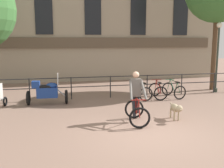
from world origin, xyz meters
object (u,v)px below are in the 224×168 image
parked_motorcycle (47,92)px  street_lamp (218,53)px  dog (176,109)px  parked_bicycle_mid_left (158,91)px  cyclist_with_bike (136,100)px  parked_bicycle_mid_right (174,90)px  parked_bicycle_near_lamp (142,91)px

parked_motorcycle → street_lamp: (8.78, 0.96, 1.52)m
dog → parked_bicycle_mid_left: parked_bicycle_mid_left is taller
cyclist_with_bike → parked_bicycle_mid_right: (2.97, 3.35, -0.41)m
parked_bicycle_near_lamp → parked_bicycle_mid_left: (0.81, 0.00, 0.00)m
parked_motorcycle → street_lamp: size_ratio=0.48×
dog → parked_bicycle_mid_right: bearing=69.4°
cyclist_with_bike → parked_bicycle_mid_left: bearing=65.6°
cyclist_with_bike → parked_motorcycle: size_ratio=0.97×
street_lamp → parked_bicycle_mid_left: bearing=-167.6°
parked_motorcycle → parked_bicycle_mid_left: 5.15m
parked_bicycle_near_lamp → parked_bicycle_mid_left: size_ratio=0.96×
parked_motorcycle → parked_bicycle_mid_right: size_ratio=1.47×
parked_bicycle_mid_left → parked_bicycle_mid_right: (0.82, 0.00, 0.00)m
parked_bicycle_mid_right → street_lamp: bearing=-172.4°
parked_bicycle_near_lamp → parked_bicycle_mid_right: same height
parked_bicycle_near_lamp → parked_bicycle_mid_left: 0.81m
parked_bicycle_mid_left → street_lamp: (3.64, 0.80, 1.72)m
dog → parked_motorcycle: (-4.39, 3.28, 0.16)m
dog → parked_bicycle_near_lamp: 3.45m
parked_motorcycle → parked_bicycle_near_lamp: parked_motorcycle is taller
parked_motorcycle → parked_bicycle_near_lamp: size_ratio=1.54×
parked_motorcycle → parked_bicycle_mid_left: bearing=-84.9°
street_lamp → parked_bicycle_near_lamp: bearing=-169.8°
cyclist_with_bike → dog: 1.45m
parked_bicycle_near_lamp → cyclist_with_bike: bearing=65.4°
dog → parked_bicycle_mid_right: 3.79m
cyclist_with_bike → dog: size_ratio=1.74×
cyclist_with_bike → parked_bicycle_mid_left: 4.01m
cyclist_with_bike → parked_bicycle_mid_right: bearing=56.8°
parked_bicycle_mid_left → street_lamp: bearing=-160.2°
parked_bicycle_mid_right → dog: bearing=57.3°
parked_bicycle_mid_left → parked_bicycle_near_lamp: bearing=7.5°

